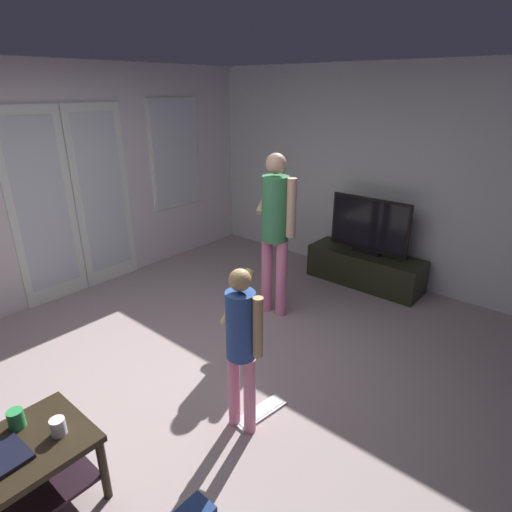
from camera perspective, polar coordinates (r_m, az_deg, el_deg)
ground_plane at (r=3.57m, az=-9.53°, el=-17.88°), size 6.22×4.85×0.02m
wall_back_with_doors at (r=5.01m, az=-27.87°, el=7.83°), size 6.22×0.09×2.56m
wall_right_plain at (r=5.33m, az=15.88°, el=10.39°), size 0.06×4.85×2.53m
coffee_table at (r=2.85m, az=-30.58°, el=-24.19°), size 0.87×0.56×0.47m
tv_stand at (r=5.30m, az=14.54°, el=-1.63°), size 0.46×1.37×0.40m
flat_screen_tv at (r=5.11m, az=15.07°, el=3.96°), size 0.08×0.96×0.67m
person_adult at (r=4.20m, az=2.67°, el=4.63°), size 0.59×0.50×1.68m
person_child at (r=2.80m, az=-1.94°, el=-10.97°), size 0.46×0.37×1.23m
loose_keyboard at (r=3.33m, az=0.58°, el=-20.38°), size 0.45×0.19×0.02m
cup_near_edge at (r=2.88m, az=-29.70°, el=-18.59°), size 0.09×0.09×0.11m
cup_by_laptop at (r=2.73m, az=-25.21°, el=-20.17°), size 0.08×0.08×0.10m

